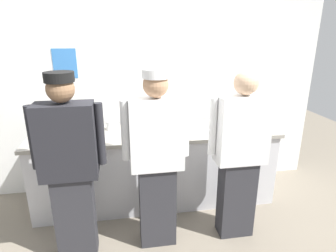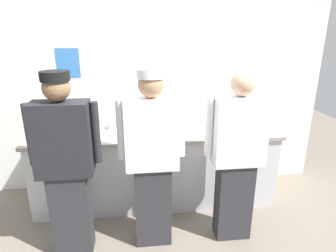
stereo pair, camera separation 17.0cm
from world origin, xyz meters
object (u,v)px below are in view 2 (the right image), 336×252
chef_near_left (66,163)px  ramekin_yellow_sauce (67,134)px  plate_stack_rear (94,133)px  squeeze_bottle_secondary (64,123)px  plate_stack_front (154,130)px  squeeze_bottle_primary (60,133)px  mixing_bowl_steel (234,125)px  deli_cup (111,125)px  chef_far_right (237,155)px  chef_center (152,157)px  ramekin_red_sauce (132,130)px  sheet_tray (186,130)px

chef_near_left → ramekin_yellow_sauce: bearing=101.5°
plate_stack_rear → squeeze_bottle_secondary: bearing=145.1°
plate_stack_rear → plate_stack_front: bearing=4.8°
squeeze_bottle_primary → ramekin_yellow_sauce: (0.03, 0.13, -0.07)m
plate_stack_rear → squeeze_bottle_secondary: squeeze_bottle_secondary is taller
mixing_bowl_steel → deli_cup: (-1.42, 0.18, 0.00)m
plate_stack_front → ramekin_yellow_sauce: size_ratio=2.48×
chef_far_right → plate_stack_rear: bearing=156.1°
chef_center → squeeze_bottle_secondary: 1.30m
deli_cup → ramekin_red_sauce: bearing=-28.9°
chef_far_right → squeeze_bottle_secondary: (-1.75, 0.87, 0.10)m
plate_stack_front → squeeze_bottle_secondary: squeeze_bottle_secondary is taller
chef_near_left → plate_stack_front: bearing=41.5°
squeeze_bottle_secondary → ramekin_red_sauce: bearing=-10.2°
ramekin_red_sauce → deli_cup: 0.29m
mixing_bowl_steel → plate_stack_front: bearing=-178.7°
squeeze_bottle_secondary → deli_cup: (0.53, -0.00, -0.03)m
chef_far_right → ramekin_red_sauce: size_ratio=15.23×
chef_near_left → plate_stack_rear: bearing=76.9°
plate_stack_front → mixing_bowl_steel: 0.93m
squeeze_bottle_primary → squeeze_bottle_secondary: size_ratio=1.04×
chef_near_left → plate_stack_rear: size_ratio=7.69×
chef_near_left → squeeze_bottle_primary: size_ratio=8.93×
plate_stack_rear → mixing_bowl_steel: 1.59m
plate_stack_rear → sheet_tray: 1.02m
ramekin_red_sauce → deli_cup: bearing=151.1°
plate_stack_front → ramekin_yellow_sauce: bearing=-179.9°
plate_stack_rear → deli_cup: deli_cup is taller
chef_center → mixing_bowl_steel: 1.21m
chef_far_right → deli_cup: 1.50m
squeeze_bottle_primary → ramekin_yellow_sauce: 0.15m
mixing_bowl_steel → ramekin_red_sauce: bearing=178.0°
plate_stack_front → plate_stack_rear: 0.65m
sheet_tray → deli_cup: 0.87m
chef_near_left → ramekin_red_sauce: size_ratio=15.47×
squeeze_bottle_primary → squeeze_bottle_secondary: bearing=97.3°
plate_stack_front → sheet_tray: plate_stack_front is taller
chef_center → squeeze_bottle_secondary: (-0.96, 0.87, 0.08)m
chef_center → ramekin_red_sauce: chef_center is taller
chef_far_right → plate_stack_front: 0.99m
ramekin_yellow_sauce → chef_far_right: bearing=-21.6°
sheet_tray → ramekin_yellow_sauce: (-1.32, -0.03, 0.01)m
ramekin_yellow_sauce → plate_stack_rear: bearing=-10.0°
plate_stack_front → deli_cup: deli_cup is taller
chef_far_right → squeeze_bottle_secondary: bearing=153.6°
squeeze_bottle_primary → ramekin_red_sauce: bearing=14.9°
squeeze_bottle_primary → ramekin_red_sauce: squeeze_bottle_primary is taller
mixing_bowl_steel → chef_center: bearing=-145.4°
chef_center → sheet_tray: bearing=58.4°
plate_stack_front → mixing_bowl_steel: (0.93, 0.02, 0.02)m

